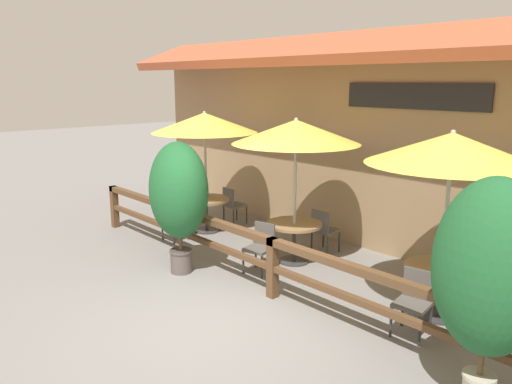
{
  "coord_description": "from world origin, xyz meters",
  "views": [
    {
      "loc": [
        5.12,
        -3.97,
        3.26
      ],
      "look_at": [
        -0.71,
        1.36,
        1.5
      ],
      "focal_mm": 35.0,
      "sensor_mm": 36.0,
      "label": 1
    }
  ],
  "objects": [
    {
      "name": "ground_plane",
      "position": [
        0.0,
        0.0,
        0.0
      ],
      "size": [
        60.0,
        60.0,
        0.0
      ],
      "primitive_type": "plane",
      "color": "slate"
    },
    {
      "name": "building_facade",
      "position": [
        0.0,
        4.1,
        2.17
      ],
      "size": [
        14.28,
        1.49,
        4.23
      ],
      "color": "#997A56",
      "rests_on": "ground"
    },
    {
      "name": "patio_railing",
      "position": [
        0.0,
        1.05,
        0.7
      ],
      "size": [
        10.4,
        0.14,
        0.95
      ],
      "color": "brown",
      "rests_on": "ground"
    },
    {
      "name": "patio_umbrella_near",
      "position": [
        -3.47,
        2.4,
        2.39
      ],
      "size": [
        2.26,
        2.26,
        2.64
      ],
      "color": "#B7B2A8",
      "rests_on": "ground"
    },
    {
      "name": "dining_table_near",
      "position": [
        -3.47,
        2.4,
        0.6
      ],
      "size": [
        1.01,
        1.01,
        0.74
      ],
      "color": "olive",
      "rests_on": "ground"
    },
    {
      "name": "chair_near_streetside",
      "position": [
        -3.41,
        1.6,
        0.48
      ],
      "size": [
        0.45,
        0.45,
        0.86
      ],
      "rotation": [
        0.0,
        0.0,
        0.08
      ],
      "color": "#514C47",
      "rests_on": "ground"
    },
    {
      "name": "chair_near_wallside",
      "position": [
        -3.51,
        3.19,
        0.48
      ],
      "size": [
        0.44,
        0.44,
        0.86
      ],
      "rotation": [
        0.0,
        0.0,
        3.09
      ],
      "color": "#514C47",
      "rests_on": "ground"
    },
    {
      "name": "patio_umbrella_middle",
      "position": [
        -0.83,
        2.41,
        2.39
      ],
      "size": [
        2.26,
        2.26,
        2.64
      ],
      "color": "#B7B2A8",
      "rests_on": "ground"
    },
    {
      "name": "dining_table_middle",
      "position": [
        -0.83,
        2.41,
        0.6
      ],
      "size": [
        1.01,
        1.01,
        0.74
      ],
      "color": "olive",
      "rests_on": "ground"
    },
    {
      "name": "chair_middle_streetside",
      "position": [
        -0.88,
        1.63,
        0.48
      ],
      "size": [
        0.51,
        0.51,
        0.86
      ],
      "rotation": [
        0.0,
        0.0,
        0.23
      ],
      "color": "#514C47",
      "rests_on": "ground"
    },
    {
      "name": "chair_middle_wallside",
      "position": [
        -0.79,
        3.2,
        0.48
      ],
      "size": [
        0.45,
        0.45,
        0.86
      ],
      "rotation": [
        0.0,
        0.0,
        3.2
      ],
      "color": "#514C47",
      "rests_on": "ground"
    },
    {
      "name": "patio_umbrella_far",
      "position": [
        2.05,
        2.32,
        2.39
      ],
      "size": [
        2.26,
        2.26,
        2.64
      ],
      "color": "#B7B2A8",
      "rests_on": "ground"
    },
    {
      "name": "dining_table_far",
      "position": [
        2.05,
        2.32,
        0.6
      ],
      "size": [
        1.01,
        1.01,
        0.74
      ],
      "color": "olive",
      "rests_on": "ground"
    },
    {
      "name": "chair_far_streetside",
      "position": [
        2.06,
        1.61,
        0.48
      ],
      "size": [
        0.48,
        0.48,
        0.86
      ],
      "rotation": [
        0.0,
        0.0,
        0.17
      ],
      "color": "#514C47",
      "rests_on": "ground"
    },
    {
      "name": "chair_far_wallside",
      "position": [
        2.03,
        3.03,
        0.48
      ],
      "size": [
        0.48,
        0.48,
        0.86
      ],
      "rotation": [
        0.0,
        0.0,
        2.98
      ],
      "color": "#514C47",
      "rests_on": "ground"
    },
    {
      "name": "potted_plant_tall_tropical",
      "position": [
        -1.81,
        0.6,
        1.41
      ],
      "size": [
        1.07,
        0.96,
        2.28
      ],
      "color": "#564C47",
      "rests_on": "ground"
    },
    {
      "name": "potted_plant_small_flowering",
      "position": [
        3.34,
        0.68,
        1.5
      ],
      "size": [
        1.11,
        1.0,
        2.41
      ],
      "color": "#B7AD99",
      "rests_on": "ground"
    }
  ]
}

